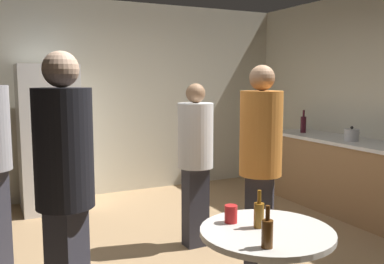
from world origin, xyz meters
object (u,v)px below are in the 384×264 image
beer_bottle_brown (267,232)px  plastic_cup_red (231,214)px  wine_bottle_on_counter (303,124)px  foreground_table (266,246)px  beer_bottle_amber (259,214)px  person_in_white_shirt (195,153)px  person_in_orange_shirt (260,155)px  person_in_black_shirt (65,178)px  kettle (352,135)px  refrigerator (49,138)px

beer_bottle_brown → plastic_cup_red: 0.43m
wine_bottle_on_counter → foreground_table: wine_bottle_on_counter is taller
beer_bottle_amber → plastic_cup_red: (-0.10, 0.15, -0.03)m
foreground_table → person_in_white_shirt: 1.66m
person_in_orange_shirt → wine_bottle_on_counter: bearing=173.1°
person_in_black_shirt → kettle: bearing=63.3°
refrigerator → foreground_table: (0.77, -3.47, -0.27)m
kettle → plastic_cup_red: 2.91m
beer_bottle_brown → plastic_cup_red: (0.03, 0.42, -0.03)m
beer_bottle_amber → beer_bottle_brown: size_ratio=1.00×
wine_bottle_on_counter → person_in_orange_shirt: (-1.91, -1.70, -0.00)m
person_in_black_shirt → foreground_table: bearing=19.9°
foreground_table → person_in_orange_shirt: person_in_orange_shirt is taller
refrigerator → kettle: size_ratio=7.38×
plastic_cup_red → person_in_orange_shirt: 0.88m
plastic_cup_red → person_in_orange_shirt: (0.63, 0.58, 0.23)m
refrigerator → wine_bottle_on_counter: refrigerator is taller
plastic_cup_red → person_in_white_shirt: 1.47m
wine_bottle_on_counter → person_in_orange_shirt: bearing=-138.2°
kettle → wine_bottle_on_counter: wine_bottle_on_counter is taller
beer_bottle_amber → person_in_white_shirt: (0.35, 1.55, 0.10)m
person_in_black_shirt → person_in_white_shirt: bearing=83.3°
refrigerator → person_in_orange_shirt: 2.98m
plastic_cup_red → person_in_orange_shirt: bearing=42.8°
person_in_orange_shirt → kettle: bearing=155.4°
kettle → plastic_cup_red: bearing=-150.5°
refrigerator → wine_bottle_on_counter: (3.18, -0.98, 0.12)m
person_in_orange_shirt → beer_bottle_amber: bearing=5.7°
person_in_white_shirt → foreground_table: bearing=-13.4°
kettle → foreground_table: 2.92m
beer_bottle_brown → person_in_orange_shirt: person_in_orange_shirt is taller
foreground_table → beer_bottle_brown: bearing=-126.0°
kettle → wine_bottle_on_counter: bearing=89.6°
foreground_table → person_in_white_shirt: bearing=78.5°
beer_bottle_amber → plastic_cup_red: 0.19m
person_in_white_shirt → person_in_orange_shirt: size_ratio=0.91×
refrigerator → person_in_black_shirt: bearing=-95.8°
plastic_cup_red → foreground_table: bearing=-57.6°
refrigerator → wine_bottle_on_counter: 3.33m
refrigerator → person_in_white_shirt: (1.10, -1.87, 0.02)m
kettle → beer_bottle_amber: 2.90m
refrigerator → beer_bottle_brown: (0.61, -3.69, -0.08)m
wine_bottle_on_counter → foreground_table: (-2.41, -2.48, -0.39)m
person_in_black_shirt → plastic_cup_red: bearing=27.1°
plastic_cup_red → person_in_white_shirt: bearing=72.1°
wine_bottle_on_counter → person_in_black_shirt: bearing=-150.5°
kettle → plastic_cup_red: size_ratio=2.22×
person_in_white_shirt → person_in_black_shirt: 1.77m
foreground_table → person_in_white_shirt: (0.32, 1.60, 0.29)m
kettle → beer_bottle_amber: size_ratio=1.06×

